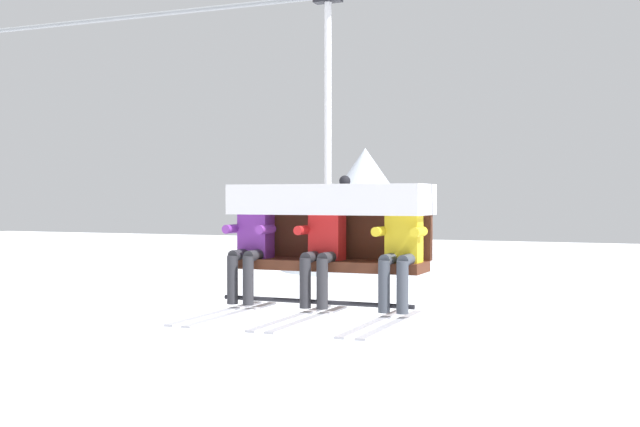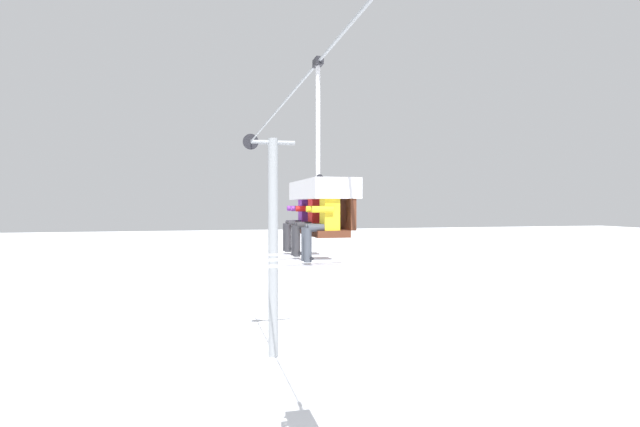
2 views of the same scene
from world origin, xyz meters
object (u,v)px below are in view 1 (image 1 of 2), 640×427
skier_red (323,242)px  skier_yellow (400,246)px  chairlift_chair (331,212)px  skier_purple (250,242)px

skier_red → skier_yellow: size_ratio=1.00×
skier_red → skier_yellow: skier_red is taller
chairlift_chair → skier_purple: bearing=-164.4°
chairlift_chair → skier_yellow: chairlift_chair is taller
chairlift_chair → skier_red: size_ratio=1.81×
skier_yellow → skier_purple: bearing=180.0°
skier_purple → skier_red: (0.79, 0.01, 0.02)m
skier_purple → skier_yellow: bearing=0.0°
skier_purple → skier_red: 0.79m
skier_purple → skier_yellow: 1.58m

